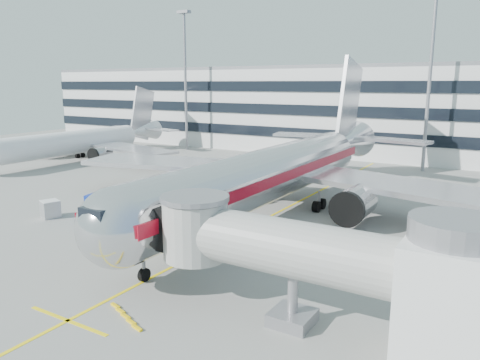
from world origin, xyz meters
The scene contains 15 objects.
ground centered at (0.00, 0.00, 0.00)m, with size 180.00×180.00×0.00m, color gray.
lead_in_line centered at (0.00, 10.00, 0.01)m, with size 0.25×70.00×0.01m, color yellow.
stop_bar centered at (0.00, -14.00, 0.01)m, with size 6.00×0.25×0.01m, color yellow.
main_jet centered at (0.00, 11.72, 4.23)m, with size 50.95×48.70×16.06m.
jet_bridge centered at (12.18, -8.00, 3.87)m, with size 17.80×4.50×7.00m.
terminal centered at (0.00, 57.95, 7.80)m, with size 150.00×24.25×15.60m.
light_mast_west centered at (-35.00, 42.00, 14.88)m, with size 2.40×1.20×25.45m.
light_mast_centre centered at (8.00, 42.00, 14.88)m, with size 2.40×1.20×25.45m.
second_jet centered at (-42.11, 22.80, 3.18)m, with size 38.21×36.52×12.04m.
belt_loader centered at (-4.15, -1.44, 0.71)m, with size 5.35×2.80×2.50m.
baggage_tug centered at (-13.15, 0.41, 1.04)m, with size 3.45×2.52×2.38m.
cargo_container_left centered at (-17.81, -1.57, 0.82)m, with size 1.97×1.97×1.64m.
cargo_container_right centered at (-11.01, 4.36, 0.92)m, with size 1.88×1.88×1.83m.
cargo_container_front centered at (-10.34, -0.97, 0.80)m, with size 1.95×1.95×1.59m.
ramp_worker centered at (-8.12, -2.64, 0.89)m, with size 0.65×0.43×1.78m, color #8BF319.
Camera 1 is at (19.97, -28.97, 12.59)m, focal length 35.00 mm.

